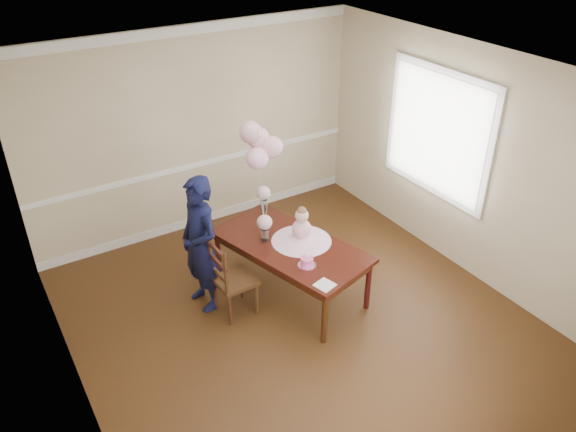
{
  "coord_description": "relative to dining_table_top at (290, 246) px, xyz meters",
  "views": [
    {
      "loc": [
        -2.57,
        -3.86,
        4.11
      ],
      "look_at": [
        0.14,
        0.51,
        1.05
      ],
      "focal_mm": 35.0,
      "sensor_mm": 36.0,
      "label": 1
    }
  ],
  "objects": [
    {
      "name": "wall_right",
      "position": [
        2.07,
        -0.53,
        0.71
      ],
      "size": [
        0.02,
        5.0,
        2.7
      ],
      "primitive_type": "cube",
      "color": "#BCAC8A",
      "rests_on": "floor"
    },
    {
      "name": "rose_vase_far",
      "position": [
        0.13,
        0.82,
        0.09
      ],
      "size": [
        0.11,
        0.11,
        0.14
      ],
      "primitive_type": "cylinder",
      "rotation": [
        0.0,
        0.0,
        0.26
      ],
      "color": "silver",
      "rests_on": "dining_table_top"
    },
    {
      "name": "cake_platter",
      "position": [
        -0.07,
        -0.43,
        0.03
      ],
      "size": [
        0.24,
        0.24,
        0.01
      ],
      "primitive_type": "cylinder",
      "rotation": [
        0.0,
        0.0,
        0.26
      ],
      "color": "silver",
      "rests_on": "dining_table_top"
    },
    {
      "name": "table_leg_br",
      "position": [
        0.15,
        0.89,
        -0.33
      ],
      "size": [
        0.08,
        0.08,
        0.62
      ],
      "primitive_type": "cylinder",
      "rotation": [
        0.0,
        0.0,
        0.26
      ],
      "color": "black",
      "rests_on": "floor"
    },
    {
      "name": "table_leg_fr",
      "position": [
        0.57,
        -0.69,
        -0.33
      ],
      "size": [
        0.08,
        0.08,
        0.62
      ],
      "primitive_type": "cylinder",
      "rotation": [
        0.0,
        0.0,
        0.26
      ],
      "color": "black",
      "rests_on": "floor"
    },
    {
      "name": "wall_front",
      "position": [
        -0.18,
        -3.03,
        0.71
      ],
      "size": [
        4.5,
        0.02,
        2.7
      ],
      "primitive_type": "cube",
      "color": "#BCAC8A",
      "rests_on": "floor"
    },
    {
      "name": "dining_chair_seat",
      "position": [
        -0.69,
        0.03,
        -0.22
      ],
      "size": [
        0.42,
        0.42,
        0.05
      ],
      "primitive_type": "cube",
      "rotation": [
        0.0,
        0.0,
        0.03
      ],
      "color": "#361F0E",
      "rests_on": "chair_leg_fl"
    },
    {
      "name": "floor",
      "position": [
        -0.18,
        -0.53,
        -0.64
      ],
      "size": [
        4.5,
        5.0,
        0.0
      ],
      "primitive_type": "cube",
      "color": "#321C0C",
      "rests_on": "ground"
    },
    {
      "name": "cake_flower_b",
      "position": [
        -0.05,
        -0.41,
        0.13
      ],
      "size": [
        0.03,
        0.03,
        0.03
      ],
      "primitive_type": "sphere",
      "color": "white",
      "rests_on": "birthday_cake"
    },
    {
      "name": "balloon_b",
      "position": [
        0.06,
        0.47,
        1.0
      ],
      "size": [
        0.25,
        0.25,
        0.25
      ],
      "primitive_type": "sphere",
      "color": "#E5A2B2",
      "rests_on": "balloon_ribbon_b"
    },
    {
      "name": "roses_far",
      "position": [
        0.13,
        0.82,
        0.25
      ],
      "size": [
        0.17,
        0.17,
        0.17
      ],
      "primitive_type": "sphere",
      "color": "white",
      "rests_on": "rose_vase_far"
    },
    {
      "name": "chair_slat_low",
      "position": [
        -0.87,
        0.03,
        -0.07
      ],
      "size": [
        0.04,
        0.37,
        0.05
      ],
      "primitive_type": "cube",
      "rotation": [
        0.0,
        0.0,
        0.03
      ],
      "color": "#311A0D",
      "rests_on": "dining_chair_seat"
    },
    {
      "name": "woman",
      "position": [
        -0.92,
        0.34,
        0.14
      ],
      "size": [
        0.44,
        0.61,
        1.58
      ],
      "primitive_type": "imported",
      "rotation": [
        0.0,
        0.0,
        -1.46
      ],
      "color": "black",
      "rests_on": "floor"
    },
    {
      "name": "wall_left",
      "position": [
        -2.43,
        -0.53,
        0.71
      ],
      "size": [
        0.02,
        5.0,
        2.7
      ],
      "primitive_type": "cube",
      "color": "#BCAC8A",
      "rests_on": "floor"
    },
    {
      "name": "napkin",
      "position": [
        -0.1,
        -0.81,
        0.03
      ],
      "size": [
        0.22,
        0.22,
        0.01
      ],
      "primitive_type": "cube",
      "rotation": [
        0.0,
        0.0,
        0.26
      ],
      "color": "white",
      "rests_on": "dining_table_top"
    },
    {
      "name": "baseboard_trim",
      "position": [
        -0.18,
        1.96,
        -0.58
      ],
      "size": [
        4.5,
        0.02,
        0.12
      ],
      "primitive_type": "cube",
      "color": "silver",
      "rests_on": "floor"
    },
    {
      "name": "chair_rail_trim",
      "position": [
        -0.18,
        1.96,
        0.26
      ],
      "size": [
        4.5,
        0.02,
        0.07
      ],
      "primitive_type": "cube",
      "color": "white",
      "rests_on": "wall_back"
    },
    {
      "name": "chair_back_post_r",
      "position": [
        -0.88,
        0.19,
        0.05
      ],
      "size": [
        0.04,
        0.04,
        0.52
      ],
      "primitive_type": "cylinder",
      "rotation": [
        0.0,
        0.0,
        0.03
      ],
      "color": "#3A1F0F",
      "rests_on": "dining_chair_seat"
    },
    {
      "name": "table_leg_fl",
      "position": [
        -0.15,
        -0.89,
        -0.33
      ],
      "size": [
        0.08,
        0.08,
        0.62
      ],
      "primitive_type": "cylinder",
      "rotation": [
        0.0,
        0.0,
        0.26
      ],
      "color": "black",
      "rests_on": "floor"
    },
    {
      "name": "birthday_cake",
      "position": [
        -0.07,
        -0.43,
        0.07
      ],
      "size": [
        0.16,
        0.16,
        0.09
      ],
      "primitive_type": "cylinder",
      "rotation": [
        0.0,
        0.0,
        0.26
      ],
      "color": "#FF50B2",
      "rests_on": "cake_platter"
    },
    {
      "name": "chair_leg_br",
      "position": [
        -0.52,
        0.21,
        -0.44
      ],
      "size": [
        0.04,
        0.04,
        0.4
      ],
      "primitive_type": "cylinder",
      "rotation": [
        0.0,
        0.0,
        0.03
      ],
      "color": "#33100E",
      "rests_on": "floor"
    },
    {
      "name": "cake_flower_a",
      "position": [
        -0.07,
        -0.43,
        0.13
      ],
      "size": [
        0.03,
        0.03,
        0.03
      ],
      "primitive_type": "sphere",
      "color": "silver",
      "rests_on": "birthday_cake"
    },
    {
      "name": "baby_head",
      "position": [
        0.14,
        -0.01,
        0.35
      ],
      "size": [
        0.15,
        0.15,
        0.15
      ],
      "primitive_type": "sphere",
      "color": "beige",
      "rests_on": "baby_torso"
    },
    {
      "name": "window_frame",
      "position": [
        2.05,
        -0.03,
        0.91
      ],
      "size": [
        0.02,
        1.66,
        1.56
      ],
      "primitive_type": "cube",
      "color": "silver",
      "rests_on": "wall_right"
    },
    {
      "name": "table_apron",
      "position": [
        0.0,
        -0.0,
        -0.07
      ],
      "size": [
        1.21,
        1.84,
        0.09
      ],
      "primitive_type": "cube",
      "rotation": [
        0.0,
        0.0,
        0.26
      ],
      "color": "black",
      "rests_on": "table_leg_fl"
    },
    {
      "name": "rose_vase_near",
      "position": [
        -0.2,
        0.22,
        0.09
      ],
      "size": [
        0.11,
        0.11,
        0.14
      ],
      "primitive_type": "cylinder",
      "rotation": [
        0.0,
        0.0,
        0.26
      ],
      "color": "silver",
      "rests_on": "dining_table_top"
    },
    {
      "name": "baby_skirt",
      "position": [
        0.14,
        -0.01,
        0.07
      ],
      "size": [
        0.83,
        0.83,
        0.09
      ],
      "primitive_type": "cone",
      "rotation": [
        0.0,
        0.0,
        0.26
      ],
      "color": "#FFBBE5",
      "rests_on": "dining_table_top"
    },
    {
      "name": "balloon_c",
      "position": [
        -0.05,
        0.58,
        1.09
      ],
      "size": [
        0.25,
        0.25,
        0.25
      ],
      "primitive_type": "sphere",
      "color": "#EAA6B9",
      "rests_on": "balloon_ribbon_c"
    },
    {
      "name": "balloon_a",
      "position": [
        -0.13,
        0.47,
        0.91
      ],
      "size": [
        0.25,
        0.25,
        0.25
      ],
      "primitive_type": "sphere",
      "color": "#FFB4D7",
      "rests_on": "balloon_ribbon_a"
    },
    {
      "name": "chair_back_post_l",
      "position": [
        -0.87,
        -0.14,
        0.05
      ],
      "size": [
        0.04,
        0.04,
        0.52
      ],
      "primitive_type": "cylinder",
      "rotation": [
        0.0,
        0.0,
        0.03
      ],
      "color": "#331D0E",
      "rests_on": "dining_chair_seat"
    },
    {
      "name": "table_leg_bl",
      "position": [
        -0.57,
        0.69,
        -0.33
      ],
      "size": [
        0.08,
        0.08,
        0.62
      ],
      "primitive_type": "cylinder",
      "rotation": [
        0.0,
        0.0,
        0.26
      ],
      "color": "black",
      "rests_on": "floor"
    },
    {
      "name": "roses_near",
      "position": [
        -0.2,
        0.22,
        0.25
      ],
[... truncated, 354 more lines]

